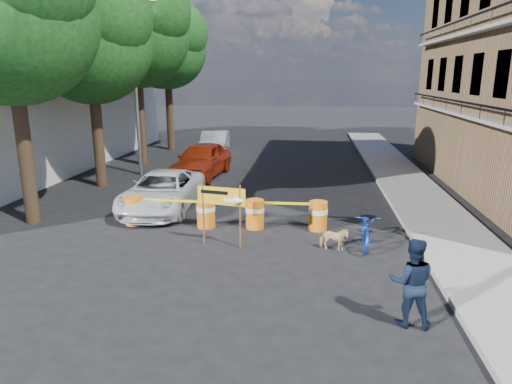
% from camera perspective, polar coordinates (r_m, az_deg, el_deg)
% --- Properties ---
extents(ground, '(120.00, 120.00, 0.00)m').
position_cam_1_polar(ground, '(12.21, -3.33, -7.87)').
color(ground, black).
rests_on(ground, ground).
extents(sidewalk_east, '(2.40, 40.00, 0.15)m').
position_cam_1_polar(sidewalk_east, '(18.19, 19.83, -0.94)').
color(sidewalk_east, gray).
rests_on(sidewalk_east, ground).
extents(white_building, '(8.00, 22.00, 6.00)m').
position_cam_1_polar(white_building, '(25.98, -28.95, 9.06)').
color(white_building, silver).
rests_on(white_building, ground).
extents(tree_near, '(5.46, 5.20, 9.15)m').
position_cam_1_polar(tree_near, '(15.88, -28.45, 19.05)').
color(tree_near, '#332316').
rests_on(tree_near, ground).
extents(tree_mid_a, '(5.25, 5.00, 8.68)m').
position_cam_1_polar(tree_mid_a, '(20.18, -19.92, 17.52)').
color(tree_mid_a, '#332316').
rests_on(tree_mid_a, ground).
extents(tree_mid_b, '(5.67, 5.40, 9.62)m').
position_cam_1_polar(tree_mid_b, '(24.81, -14.69, 18.80)').
color(tree_mid_b, '#332316').
rests_on(tree_mid_b, ground).
extents(tree_far, '(5.04, 4.80, 8.84)m').
position_cam_1_polar(tree_far, '(29.50, -10.98, 17.25)').
color(tree_far, '#332316').
rests_on(tree_far, ground).
extents(streetlamp, '(1.25, 0.18, 8.00)m').
position_cam_1_polar(streetlamp, '(22.11, -14.71, 13.31)').
color(streetlamp, gray).
rests_on(streetlamp, ground).
extents(barrel_far_left, '(0.58, 0.58, 0.90)m').
position_cam_1_polar(barrel_far_left, '(14.98, -15.01, -2.18)').
color(barrel_far_left, '#CF5D0C').
rests_on(barrel_far_left, ground).
extents(barrel_mid_left, '(0.58, 0.58, 0.90)m').
position_cam_1_polar(barrel_mid_left, '(14.29, -6.28, -2.57)').
color(barrel_mid_left, '#CF5D0C').
rests_on(barrel_mid_left, ground).
extents(barrel_mid_right, '(0.58, 0.58, 0.90)m').
position_cam_1_polar(barrel_mid_right, '(14.12, -0.13, -2.69)').
color(barrel_mid_right, '#CF5D0C').
rests_on(barrel_mid_right, ground).
extents(barrel_far_right, '(0.58, 0.58, 0.90)m').
position_cam_1_polar(barrel_far_right, '(14.08, 7.77, -2.87)').
color(barrel_far_right, '#CF5D0C').
rests_on(barrel_far_right, ground).
extents(detour_sign, '(1.36, 0.42, 1.78)m').
position_cam_1_polar(detour_sign, '(12.38, -3.62, -1.20)').
color(detour_sign, '#592D19').
rests_on(detour_sign, ground).
extents(pedestrian, '(0.90, 0.73, 1.74)m').
position_cam_1_polar(pedestrian, '(9.15, 18.87, -10.64)').
color(pedestrian, black).
rests_on(pedestrian, ground).
extents(bicycle, '(0.73, 1.04, 1.90)m').
position_cam_1_polar(bicycle, '(12.86, 13.72, -2.60)').
color(bicycle, '#1439A8').
rests_on(bicycle, ground).
extents(dog, '(0.82, 0.46, 0.66)m').
position_cam_1_polar(dog, '(12.56, 9.69, -5.79)').
color(dog, '#E3B782').
rests_on(dog, ground).
extents(suv_white, '(2.25, 4.78, 1.32)m').
position_cam_1_polar(suv_white, '(16.36, -11.62, 0.09)').
color(suv_white, silver).
rests_on(suv_white, ground).
extents(sedan_red, '(2.36, 4.83, 1.59)m').
position_cam_1_polar(sedan_red, '(21.41, -6.84, 4.00)').
color(sedan_red, maroon).
rests_on(sedan_red, ground).
extents(sedan_silver, '(1.88, 4.39, 1.41)m').
position_cam_1_polar(sedan_silver, '(27.18, -5.20, 6.06)').
color(sedan_silver, silver).
rests_on(sedan_silver, ground).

